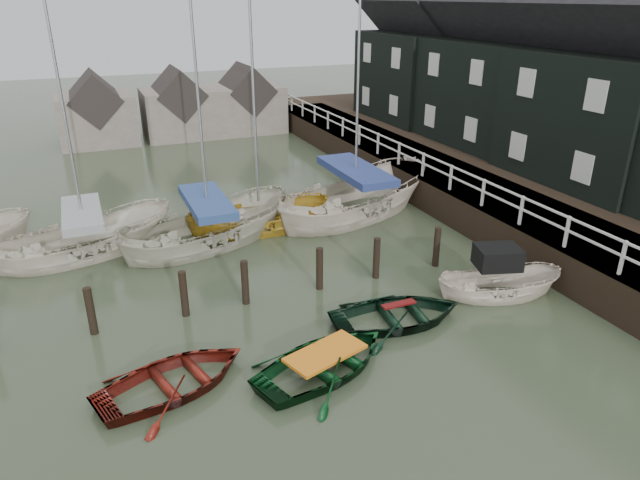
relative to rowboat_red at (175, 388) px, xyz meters
name	(u,v)px	position (x,y,z in m)	size (l,w,h in m)	color
ground	(322,346)	(3.86, 0.26, 0.00)	(120.00, 120.00, 0.00)	#313C26
pier	(425,177)	(13.34, 10.26, 0.71)	(3.04, 32.00, 2.70)	black
land_strip	(517,178)	(18.86, 10.26, 0.00)	(14.00, 38.00, 1.50)	black
quay_houses	(555,64)	(18.86, 8.92, 5.68)	(6.52, 28.14, 10.01)	black
mooring_pilings	(248,288)	(2.75, 3.26, 0.50)	(13.72, 0.22, 1.80)	black
far_sheds	(176,108)	(4.70, 26.26, 1.86)	(14.00, 4.08, 4.39)	#665B51
rowboat_red	(175,388)	(0.00, 0.00, 0.00)	(2.64, 3.70, 0.77)	#58130C
rowboat_green	(325,371)	(3.52, -0.77, 0.00)	(2.73, 3.82, 0.79)	black
rowboat_dkgreen	(398,322)	(6.32, 0.54, 0.00)	(2.75, 3.84, 0.80)	black
motorboat	(497,292)	(9.94, 0.73, 0.12)	(4.08, 2.49, 2.29)	silver
sailboat_a	(88,251)	(-1.56, 9.02, 0.06)	(6.87, 4.06, 10.40)	beige
sailboat_b	(210,241)	(2.69, 8.24, 0.06)	(7.48, 4.69, 12.43)	#B9B59E
sailboat_c	(260,229)	(4.79, 8.75, 0.02)	(5.83, 2.76, 11.19)	#B88D22
sailboat_d	(355,212)	(9.07, 8.95, 0.06)	(8.76, 5.66, 12.39)	beige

